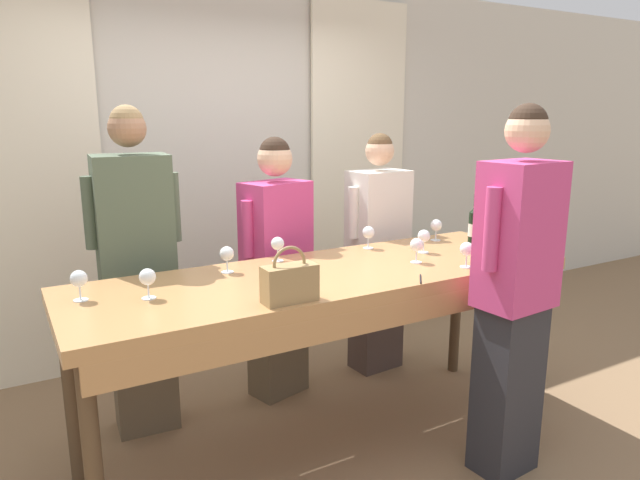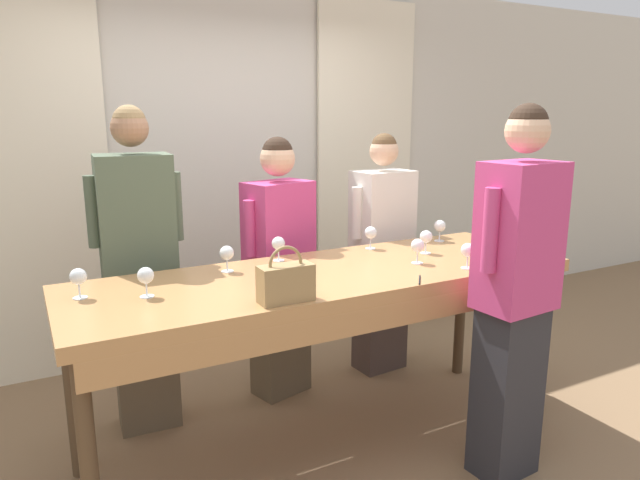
# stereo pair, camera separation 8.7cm
# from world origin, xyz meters

# --- Properties ---
(ground_plane) EXTENTS (18.00, 18.00, 0.00)m
(ground_plane) POSITION_xyz_m (0.00, 0.00, 0.00)
(ground_plane) COLOR #846647
(wall_back) EXTENTS (12.00, 0.06, 2.80)m
(wall_back) POSITION_xyz_m (0.00, 1.70, 1.40)
(wall_back) COLOR beige
(wall_back) RESTS_ON ground_plane
(curtain_panel_left) EXTENTS (0.91, 0.03, 2.69)m
(curtain_panel_left) POSITION_xyz_m (-1.27, 1.63, 1.34)
(curtain_panel_left) COLOR #EFE5C6
(curtain_panel_left) RESTS_ON ground_plane
(curtain_panel_right) EXTENTS (0.91, 0.03, 2.69)m
(curtain_panel_right) POSITION_xyz_m (1.27, 1.63, 1.34)
(curtain_panel_right) COLOR #EFE5C6
(curtain_panel_right) RESTS_ON ground_plane
(tasting_bar) EXTENTS (2.64, 0.85, 0.99)m
(tasting_bar) POSITION_xyz_m (0.00, -0.02, 0.90)
(tasting_bar) COLOR #B27F4C
(tasting_bar) RESTS_ON ground_plane
(wine_bottle) EXTENTS (0.08, 0.08, 0.31)m
(wine_bottle) POSITION_xyz_m (1.12, 0.09, 1.11)
(wine_bottle) COLOR black
(wine_bottle) RESTS_ON tasting_bar
(handbag) EXTENTS (0.24, 0.11, 0.25)m
(handbag) POSITION_xyz_m (-0.39, -0.34, 1.08)
(handbag) COLOR #997A4C
(handbag) RESTS_ON tasting_bar
(wine_glass_front_left) EXTENTS (0.07, 0.07, 0.14)m
(wine_glass_front_left) POSITION_xyz_m (0.47, 0.32, 1.09)
(wine_glass_front_left) COLOR white
(wine_glass_front_left) RESTS_ON tasting_bar
(wine_glass_front_mid) EXTENTS (0.07, 0.07, 0.14)m
(wine_glass_front_mid) POSITION_xyz_m (-0.91, 0.01, 1.09)
(wine_glass_front_mid) COLOR white
(wine_glass_front_mid) RESTS_ON tasting_bar
(wine_glass_front_right) EXTENTS (0.07, 0.07, 0.14)m
(wine_glass_front_right) POSITION_xyz_m (-0.46, 0.24, 1.09)
(wine_glass_front_right) COLOR white
(wine_glass_front_right) RESTS_ON tasting_bar
(wine_glass_center_left) EXTENTS (0.07, 0.07, 0.14)m
(wine_glass_center_left) POSITION_xyz_m (0.97, 0.28, 1.09)
(wine_glass_center_left) COLOR white
(wine_glass_center_left) RESTS_ON tasting_bar
(wine_glass_center_mid) EXTENTS (0.07, 0.07, 0.14)m
(wine_glass_center_mid) POSITION_xyz_m (-0.14, 0.32, 1.09)
(wine_glass_center_mid) COLOR white
(wine_glass_center_mid) RESTS_ON tasting_bar
(wine_glass_center_right) EXTENTS (0.07, 0.07, 0.14)m
(wine_glass_center_right) POSITION_xyz_m (0.69, 0.07, 1.09)
(wine_glass_center_right) COLOR white
(wine_glass_center_right) RESTS_ON tasting_bar
(wine_glass_back_left) EXTENTS (0.07, 0.07, 0.14)m
(wine_glass_back_left) POSITION_xyz_m (0.68, -0.30, 1.09)
(wine_glass_back_left) COLOR white
(wine_glass_back_left) RESTS_ON tasting_bar
(wine_glass_back_mid) EXTENTS (0.07, 0.07, 0.14)m
(wine_glass_back_mid) POSITION_xyz_m (0.51, -0.09, 1.09)
(wine_glass_back_mid) COLOR white
(wine_glass_back_mid) RESTS_ON tasting_bar
(wine_glass_back_right) EXTENTS (0.07, 0.07, 0.14)m
(wine_glass_back_right) POSITION_xyz_m (-1.18, 0.14, 1.09)
(wine_glass_back_right) COLOR white
(wine_glass_back_right) RESTS_ON tasting_bar
(pen) EXTENTS (0.10, 0.12, 0.01)m
(pen) POSITION_xyz_m (0.32, -0.36, 1.00)
(pen) COLOR black
(pen) RESTS_ON tasting_bar
(guest_olive_jacket) EXTENTS (0.51, 0.30, 1.84)m
(guest_olive_jacket) POSITION_xyz_m (-0.82, 0.68, 0.93)
(guest_olive_jacket) COLOR brown
(guest_olive_jacket) RESTS_ON ground_plane
(guest_pink_top) EXTENTS (0.51, 0.35, 1.66)m
(guest_pink_top) POSITION_xyz_m (0.03, 0.68, 0.85)
(guest_pink_top) COLOR brown
(guest_pink_top) RESTS_ON ground_plane
(guest_cream_sweater) EXTENTS (0.51, 0.29, 1.66)m
(guest_cream_sweater) POSITION_xyz_m (0.80, 0.68, 0.84)
(guest_cream_sweater) COLOR #473833
(guest_cream_sweater) RESTS_ON ground_plane
(host_pouring) EXTENTS (0.48, 0.29, 1.84)m
(host_pouring) POSITION_xyz_m (0.67, -0.64, 0.95)
(host_pouring) COLOR #28282D
(host_pouring) RESTS_ON ground_plane
(potted_plant) EXTENTS (0.28, 0.28, 0.63)m
(potted_plant) POSITION_xyz_m (1.94, 1.37, 0.35)
(potted_plant) COLOR #935B3D
(potted_plant) RESTS_ON ground_plane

